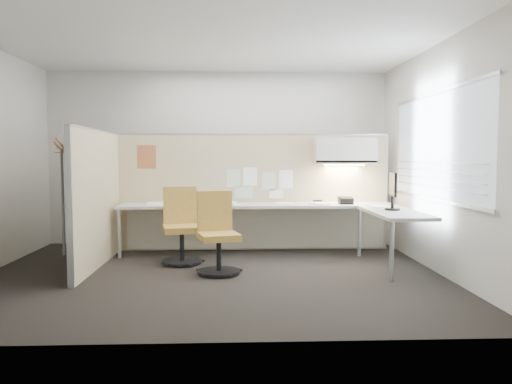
{
  "coord_description": "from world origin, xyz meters",
  "views": [
    {
      "loc": [
        0.28,
        -5.97,
        1.41
      ],
      "look_at": [
        0.56,
        0.8,
        0.94
      ],
      "focal_mm": 35.0,
      "sensor_mm": 36.0,
      "label": 1
    }
  ],
  "objects_px": {
    "chair_right": "(217,235)",
    "phone": "(345,201)",
    "monitor": "(393,188)",
    "chair_left": "(181,228)",
    "desk": "(281,214)"
  },
  "relations": [
    {
      "from": "desk",
      "to": "phone",
      "type": "bearing_deg",
      "value": 5.99
    },
    {
      "from": "desk",
      "to": "monitor",
      "type": "relative_size",
      "value": 8.15
    },
    {
      "from": "chair_right",
      "to": "phone",
      "type": "height_order",
      "value": "chair_right"
    },
    {
      "from": "desk",
      "to": "monitor",
      "type": "height_order",
      "value": "monitor"
    },
    {
      "from": "chair_left",
      "to": "monitor",
      "type": "bearing_deg",
      "value": -18.64
    },
    {
      "from": "chair_right",
      "to": "desk",
      "type": "bearing_deg",
      "value": 35.27
    },
    {
      "from": "chair_left",
      "to": "chair_right",
      "type": "bearing_deg",
      "value": -61.69
    },
    {
      "from": "monitor",
      "to": "phone",
      "type": "height_order",
      "value": "monitor"
    },
    {
      "from": "monitor",
      "to": "phone",
      "type": "bearing_deg",
      "value": 34.09
    },
    {
      "from": "desk",
      "to": "chair_left",
      "type": "height_order",
      "value": "chair_left"
    },
    {
      "from": "desk",
      "to": "monitor",
      "type": "distance_m",
      "value": 1.63
    },
    {
      "from": "chair_left",
      "to": "phone",
      "type": "relative_size",
      "value": 4.81
    },
    {
      "from": "desk",
      "to": "chair_right",
      "type": "distance_m",
      "value": 1.38
    },
    {
      "from": "desk",
      "to": "phone",
      "type": "xyz_separation_m",
      "value": [
        0.96,
        0.1,
        0.18
      ]
    },
    {
      "from": "chair_left",
      "to": "chair_right",
      "type": "distance_m",
      "value": 0.78
    }
  ]
}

